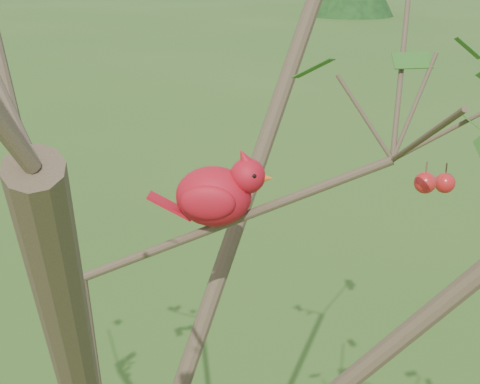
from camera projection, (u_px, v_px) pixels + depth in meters
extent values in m
sphere|color=#AF1818|center=(445.00, 183.00, 1.29)|extent=(0.04, 0.04, 0.04)
sphere|color=#AF1818|center=(425.00, 183.00, 1.21)|extent=(0.04, 0.04, 0.04)
ellipsoid|color=#A30D19|center=(214.00, 196.00, 1.26)|extent=(0.16, 0.13, 0.12)
sphere|color=#A30D19|center=(248.00, 176.00, 1.24)|extent=(0.08, 0.08, 0.07)
cone|color=#A30D19|center=(245.00, 159.00, 1.23)|extent=(0.05, 0.04, 0.05)
cone|color=#D85914|center=(265.00, 178.00, 1.24)|extent=(0.03, 0.03, 0.02)
ellipsoid|color=black|center=(260.00, 179.00, 1.24)|extent=(0.02, 0.04, 0.03)
cube|color=#A30D19|center=(170.00, 206.00, 1.27)|extent=(0.09, 0.05, 0.05)
ellipsoid|color=#A30D19|center=(213.00, 187.00, 1.30)|extent=(0.11, 0.05, 0.07)
ellipsoid|color=#A30D19|center=(208.00, 203.00, 1.22)|extent=(0.11, 0.05, 0.07)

